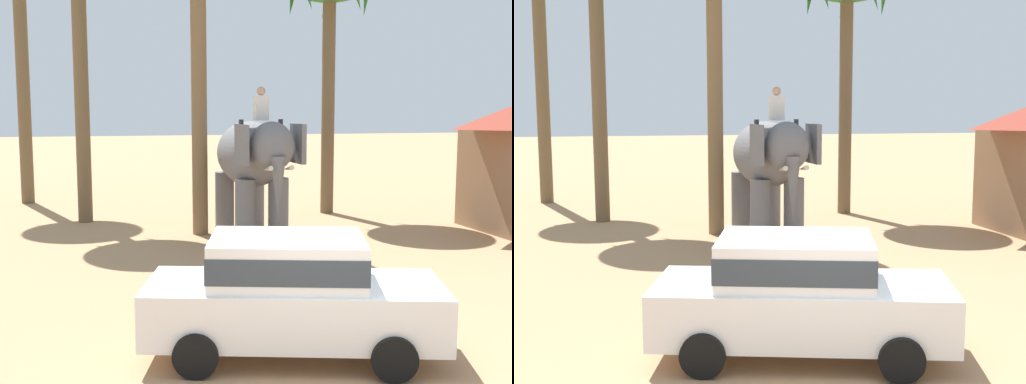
{
  "view_description": "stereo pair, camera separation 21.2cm",
  "coord_description": "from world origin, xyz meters",
  "views": [
    {
      "loc": [
        -2.56,
        -8.22,
        3.58
      ],
      "look_at": [
        0.23,
        6.13,
        1.6
      ],
      "focal_mm": 48.33,
      "sensor_mm": 36.0,
      "label": 1
    },
    {
      "loc": [
        -2.35,
        -8.26,
        3.58
      ],
      "look_at": [
        0.23,
        6.13,
        1.6
      ],
      "focal_mm": 48.33,
      "sensor_mm": 36.0,
      "label": 2
    }
  ],
  "objects": [
    {
      "name": "ground_plane",
      "position": [
        0.0,
        0.0,
        0.0
      ],
      "size": [
        120.0,
        120.0,
        0.0
      ],
      "primitive_type": "plane",
      "color": "tan"
    },
    {
      "name": "elephant_with_mahout",
      "position": [
        0.76,
        9.22,
        1.99
      ],
      "size": [
        2.04,
        3.97,
        3.88
      ],
      "color": "slate",
      "rests_on": "ground"
    },
    {
      "name": "car_sedan_foreground",
      "position": [
        -0.3,
        0.8,
        0.93
      ],
      "size": [
        4.38,
        2.61,
        1.7
      ],
      "color": "white",
      "rests_on": "ground"
    }
  ]
}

